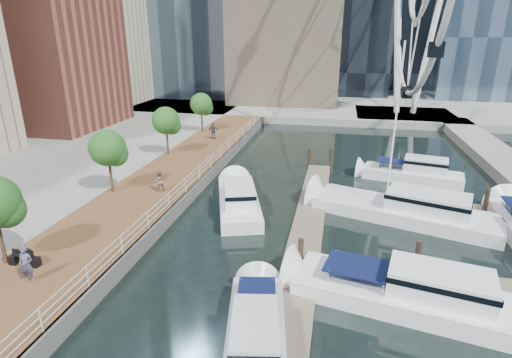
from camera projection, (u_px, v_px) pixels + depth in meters
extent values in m
cube|color=brown|center=(150.00, 195.00, 29.91)|extent=(6.00, 60.00, 1.00)
cube|color=#595954|center=(188.00, 198.00, 29.33)|extent=(0.25, 60.00, 1.00)
cube|color=gray|center=(325.00, 80.00, 108.36)|extent=(200.00, 114.00, 1.00)
cube|color=gray|center=(404.00, 116.00, 59.57)|extent=(14.00, 12.00, 1.00)
cube|color=#6D6051|center=(303.00, 249.00, 23.12)|extent=(2.00, 32.00, 0.20)
cube|color=#6D6051|center=(419.00, 281.00, 20.12)|extent=(12.00, 2.00, 0.20)
cube|color=#6D6051|center=(395.00, 204.00, 29.34)|extent=(12.00, 2.00, 0.20)
cube|color=brown|center=(52.00, 43.00, 47.95)|extent=(12.00, 14.00, 20.00)
cube|color=#BCAD8E|center=(83.00, 14.00, 62.51)|extent=(14.00, 16.00, 28.00)
cylinder|color=white|center=(397.00, 19.00, 55.51)|extent=(0.80, 0.80, 26.00)
cylinder|color=white|center=(435.00, 19.00, 54.55)|extent=(0.80, 0.80, 26.00)
cylinder|color=#3F2B1C|center=(2.00, 241.00, 19.67)|extent=(0.20, 0.20, 2.40)
cylinder|color=#3F2B1C|center=(111.00, 176.00, 28.88)|extent=(0.20, 0.20, 2.40)
sphere|color=#265B1E|center=(107.00, 148.00, 28.18)|extent=(2.60, 2.60, 2.60)
cylinder|color=#3F2B1C|center=(168.00, 142.00, 38.10)|extent=(0.20, 0.20, 2.40)
sphere|color=#265B1E|center=(166.00, 121.00, 37.39)|extent=(2.60, 2.60, 2.60)
cylinder|color=#3F2B1C|center=(202.00, 122.00, 47.32)|extent=(0.20, 0.20, 2.40)
sphere|color=#265B1E|center=(201.00, 104.00, 46.61)|extent=(2.60, 2.60, 2.60)
imported|color=#4A4962|center=(26.00, 265.00, 18.18)|extent=(0.73, 0.54, 1.83)
imported|color=#866A5C|center=(159.00, 181.00, 29.03)|extent=(0.97, 1.01, 1.64)
imported|color=#343841|center=(213.00, 131.00, 44.04)|extent=(1.11, 0.50, 1.87)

